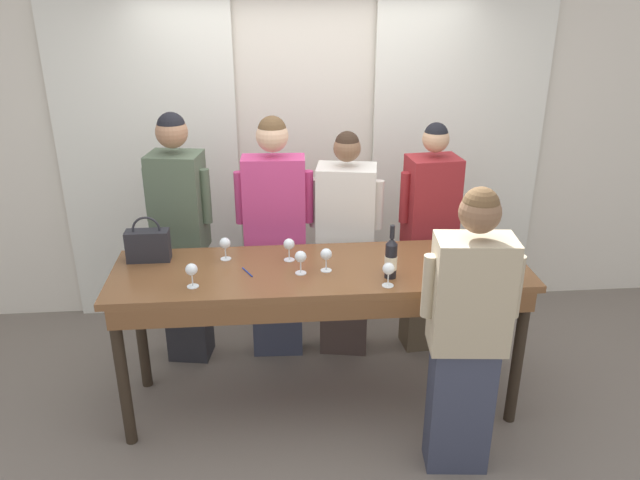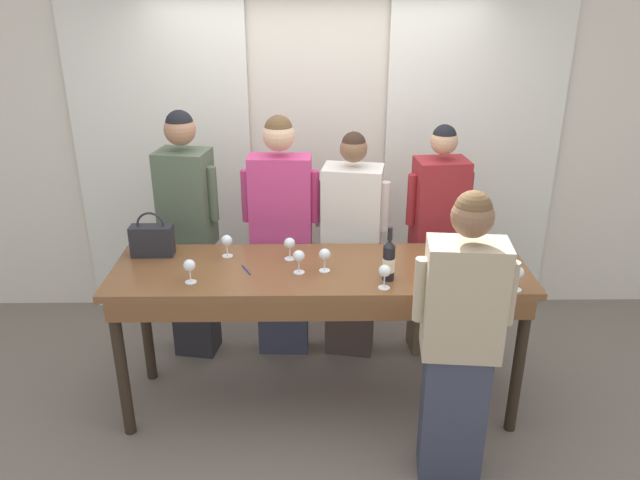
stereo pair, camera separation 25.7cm
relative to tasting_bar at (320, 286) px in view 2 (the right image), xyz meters
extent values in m
plane|color=#70665B|center=(0.00, 0.03, -0.87)|extent=(18.00, 18.00, 0.00)
cube|color=silver|center=(0.00, 1.45, 0.53)|extent=(12.00, 0.06, 2.80)
cube|color=white|center=(-1.21, 1.38, 0.47)|extent=(1.36, 0.03, 2.69)
cube|color=white|center=(1.21, 1.38, 0.47)|extent=(1.36, 0.03, 2.69)
cube|color=brown|center=(0.00, 0.03, 0.09)|extent=(2.52, 0.73, 0.04)
cube|color=brown|center=(0.00, -0.32, 0.01)|extent=(2.42, 0.03, 0.12)
cylinder|color=#2D2319|center=(-1.18, -0.26, -0.40)|extent=(0.07, 0.07, 0.95)
cylinder|color=#2D2319|center=(1.18, -0.26, -0.40)|extent=(0.07, 0.07, 0.95)
cylinder|color=#2D2319|center=(-1.18, 0.32, -0.40)|extent=(0.07, 0.07, 0.95)
cylinder|color=#2D2319|center=(1.18, 0.32, -0.40)|extent=(0.07, 0.07, 0.95)
cylinder|color=black|center=(0.39, -0.14, 0.22)|extent=(0.07, 0.07, 0.21)
cone|color=black|center=(0.39, -0.14, 0.34)|extent=(0.07, 0.07, 0.04)
cylinder|color=black|center=(0.39, -0.14, 0.40)|extent=(0.03, 0.03, 0.08)
cylinder|color=beige|center=(0.39, -0.14, 0.21)|extent=(0.07, 0.07, 0.08)
cube|color=#232328|center=(-1.05, 0.23, 0.21)|extent=(0.26, 0.11, 0.20)
torus|color=#232328|center=(-1.05, 0.23, 0.32)|extent=(0.17, 0.01, 0.17)
cylinder|color=white|center=(-0.58, 0.20, 0.12)|extent=(0.07, 0.07, 0.00)
cylinder|color=white|center=(-0.58, 0.20, 0.16)|extent=(0.01, 0.01, 0.07)
sphere|color=white|center=(-0.58, 0.20, 0.22)|extent=(0.07, 0.07, 0.07)
cylinder|color=white|center=(-0.13, -0.04, 0.12)|extent=(0.07, 0.07, 0.00)
cylinder|color=white|center=(-0.13, -0.04, 0.16)|extent=(0.01, 0.01, 0.07)
sphere|color=white|center=(-0.13, -0.04, 0.22)|extent=(0.07, 0.07, 0.07)
cylinder|color=white|center=(1.10, -0.28, 0.12)|extent=(0.07, 0.07, 0.00)
cylinder|color=white|center=(1.10, -0.28, 0.16)|extent=(0.01, 0.01, 0.07)
sphere|color=white|center=(1.10, -0.28, 0.22)|extent=(0.07, 0.07, 0.07)
sphere|color=maroon|center=(1.10, -0.28, 0.21)|extent=(0.05, 0.05, 0.05)
cylinder|color=white|center=(0.36, -0.25, 0.12)|extent=(0.07, 0.07, 0.00)
cylinder|color=white|center=(0.36, -0.25, 0.16)|extent=(0.01, 0.01, 0.07)
sphere|color=white|center=(0.36, -0.25, 0.22)|extent=(0.07, 0.07, 0.07)
cylinder|color=white|center=(0.03, -0.02, 0.12)|extent=(0.07, 0.07, 0.00)
cylinder|color=white|center=(0.03, -0.02, 0.16)|extent=(0.01, 0.01, 0.07)
sphere|color=white|center=(0.03, -0.02, 0.22)|extent=(0.07, 0.07, 0.07)
cylinder|color=white|center=(1.12, 0.19, 0.12)|extent=(0.07, 0.07, 0.00)
cylinder|color=white|center=(1.12, 0.19, 0.16)|extent=(0.01, 0.01, 0.07)
sphere|color=white|center=(1.12, 0.19, 0.22)|extent=(0.07, 0.07, 0.07)
cylinder|color=white|center=(-0.19, 0.15, 0.12)|extent=(0.07, 0.07, 0.00)
cylinder|color=white|center=(-0.19, 0.15, 0.16)|extent=(0.01, 0.01, 0.07)
sphere|color=white|center=(-0.19, 0.15, 0.22)|extent=(0.07, 0.07, 0.07)
cylinder|color=white|center=(-0.75, -0.16, 0.12)|extent=(0.07, 0.07, 0.00)
cylinder|color=white|center=(-0.75, -0.16, 0.16)|extent=(0.01, 0.01, 0.07)
sphere|color=white|center=(-0.75, -0.16, 0.22)|extent=(0.07, 0.07, 0.07)
cylinder|color=#193399|center=(-0.44, -0.01, 0.12)|extent=(0.07, 0.13, 0.01)
cube|color=#28282D|center=(-0.91, 0.67, -0.44)|extent=(0.33, 0.28, 0.86)
cube|color=#4C5B47|center=(-0.91, 0.67, 0.33)|extent=(0.39, 0.33, 0.68)
sphere|color=#9E7051|center=(-0.91, 0.67, 0.81)|extent=(0.21, 0.21, 0.21)
sphere|color=black|center=(-0.91, 0.67, 0.85)|extent=(0.19, 0.19, 0.19)
cylinder|color=#4C5B47|center=(-0.72, 0.64, 0.38)|extent=(0.08, 0.08, 0.38)
cylinder|color=#4C5B47|center=(-1.10, 0.71, 0.38)|extent=(0.08, 0.08, 0.38)
cube|color=#383D51|center=(-0.27, 0.67, -0.45)|extent=(0.37, 0.19, 0.84)
cube|color=#C63D7A|center=(-0.27, 0.67, 0.30)|extent=(0.43, 0.22, 0.67)
sphere|color=#DBAD89|center=(-0.27, 0.67, 0.78)|extent=(0.22, 0.22, 0.22)
sphere|color=brown|center=(-0.27, 0.67, 0.81)|extent=(0.19, 0.19, 0.19)
cylinder|color=#C63D7A|center=(-0.03, 0.66, 0.35)|extent=(0.07, 0.07, 0.37)
cylinder|color=#C63D7A|center=(-0.50, 0.68, 0.35)|extent=(0.07, 0.07, 0.37)
cube|color=#473833|center=(0.23, 0.67, -0.48)|extent=(0.38, 0.29, 0.80)
cube|color=silver|center=(0.23, 0.67, 0.24)|extent=(0.45, 0.34, 0.63)
sphere|color=brown|center=(0.23, 0.67, 0.68)|extent=(0.19, 0.19, 0.19)
sphere|color=#332319|center=(0.23, 0.67, 0.72)|extent=(0.16, 0.16, 0.16)
cylinder|color=silver|center=(0.45, 0.63, 0.29)|extent=(0.08, 0.08, 0.35)
cylinder|color=silver|center=(0.01, 0.71, 0.29)|extent=(0.08, 0.08, 0.35)
cube|color=brown|center=(0.83, 0.67, -0.46)|extent=(0.32, 0.25, 0.83)
cube|color=maroon|center=(0.83, 0.67, 0.28)|extent=(0.37, 0.30, 0.65)
sphere|color=tan|center=(0.83, 0.67, 0.73)|extent=(0.18, 0.18, 0.18)
sphere|color=black|center=(0.83, 0.67, 0.76)|extent=(0.16, 0.16, 0.16)
cylinder|color=maroon|center=(1.03, 0.69, 0.33)|extent=(0.08, 0.08, 0.36)
cylinder|color=maroon|center=(0.64, 0.66, 0.33)|extent=(0.08, 0.08, 0.36)
cube|color=#383D51|center=(0.72, -0.60, -0.48)|extent=(0.36, 0.24, 0.79)
cube|color=tan|center=(0.72, -0.60, 0.23)|extent=(0.42, 0.28, 0.63)
sphere|color=brown|center=(0.72, -0.60, 0.68)|extent=(0.21, 0.21, 0.21)
sphere|color=brown|center=(0.72, -0.60, 0.72)|extent=(0.18, 0.18, 0.18)
cylinder|color=tan|center=(0.50, -0.58, 0.28)|extent=(0.08, 0.08, 0.34)
cylinder|color=tan|center=(0.94, -0.62, 0.28)|extent=(0.08, 0.08, 0.34)
camera|label=1|loc=(-0.30, -3.37, 1.74)|focal=35.00mm
camera|label=2|loc=(-0.04, -3.38, 1.74)|focal=35.00mm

